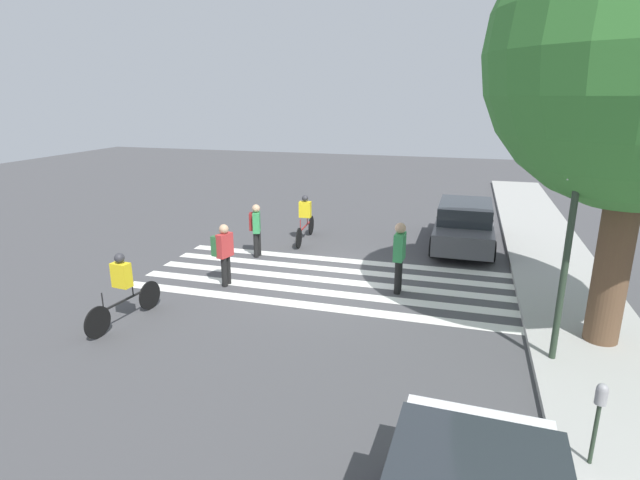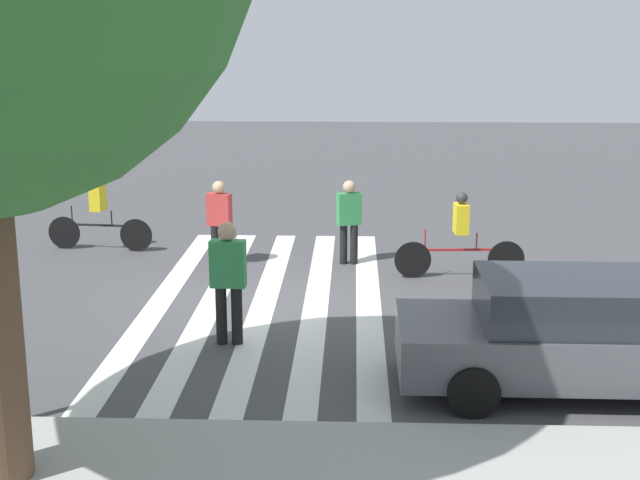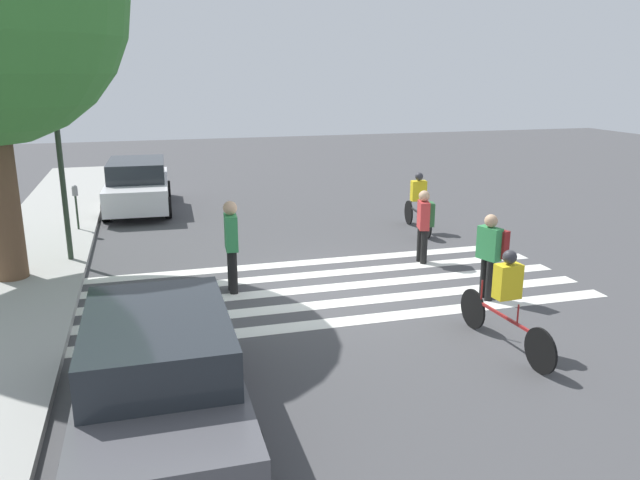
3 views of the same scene
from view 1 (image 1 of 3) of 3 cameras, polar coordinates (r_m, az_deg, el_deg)
ground_plane at (r=13.85m, az=0.56°, el=-4.59°), size 60.00×60.00×0.00m
sidewalk_curb at (r=13.65m, az=26.88°, el=-6.45°), size 36.00×2.50×0.14m
crosswalk_stripes at (r=13.85m, az=0.56°, el=-4.57°), size 4.00×10.00×0.01m
traffic_light at (r=9.62m, az=26.54°, el=5.44°), size 0.60×0.50×4.86m
parking_meter at (r=7.77m, az=29.30°, el=-16.31°), size 0.15×0.15×1.35m
pedestrian_child_with_backpack at (r=15.72m, az=-7.36°, el=1.58°), size 0.51×0.49×1.68m
pedestrian_adult_blue_shirt at (r=12.84m, az=9.05°, el=-1.54°), size 0.53×0.28×1.86m
pedestrian_adult_tall_backpack at (r=13.42m, az=-10.97°, el=-1.13°), size 0.51×0.46×1.69m
cyclist_mid_street at (r=17.29m, az=-1.71°, el=2.66°), size 2.45×0.42×1.64m
cyclist_near_curb at (r=11.87m, az=-21.62°, el=-4.93°), size 2.27×0.42×1.63m
car_parked_silver_sedan at (r=17.39m, az=16.15°, el=1.74°), size 4.64×2.00×1.50m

